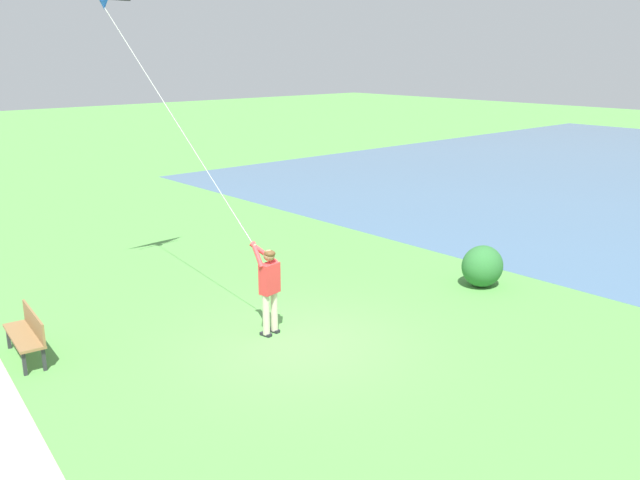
{
  "coord_description": "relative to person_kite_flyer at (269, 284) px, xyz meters",
  "views": [
    {
      "loc": [
        7.59,
        9.11,
        5.34
      ],
      "look_at": [
        0.09,
        0.63,
        2.19
      ],
      "focal_mm": 37.83,
      "sensor_mm": 36.0,
      "label": 1
    }
  ],
  "objects": [
    {
      "name": "ground_plane",
      "position": [
        -0.18,
        0.76,
        -1.05
      ],
      "size": [
        120.0,
        120.0,
        0.0
      ],
      "primitive_type": "plane",
      "color": "#569947"
    },
    {
      "name": "park_bench_near_walkway",
      "position": [
        3.91,
        -2.01,
        -0.54
      ],
      "size": [
        0.61,
        1.54,
        0.88
      ],
      "color": "olive",
      "rests_on": "ground"
    },
    {
      "name": "lakeside_shrub",
      "position": [
        -5.49,
        1.07,
        -0.55
      ],
      "size": [
        1.04,
        0.92,
        0.99
      ],
      "primitive_type": "ellipsoid",
      "color": "#2D7033",
      "rests_on": "ground"
    },
    {
      "name": "person_kite_flyer",
      "position": [
        0.0,
        0.0,
        0.0
      ],
      "size": [
        0.51,
        0.63,
        1.83
      ],
      "color": "#232328",
      "rests_on": "ground"
    }
  ]
}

